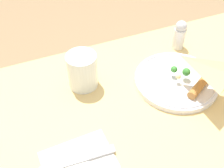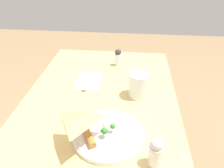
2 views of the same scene
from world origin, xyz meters
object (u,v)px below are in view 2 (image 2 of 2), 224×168
Objects in this scene: dining_table at (98,130)px; salt_shaker at (155,152)px; milk_glass at (138,86)px; plate_pizza at (108,133)px; napkin_folded at (89,81)px; butter_knife at (88,81)px; pepper_shaker at (118,57)px.

salt_shaker reaches higher than dining_table.
salt_shaker is (-0.35, -0.05, 0.00)m from milk_glass.
salt_shaker is (-0.09, -0.15, 0.04)m from plate_pizza.
plate_pizza is at bearing -158.76° from napkin_folded.
butter_knife reaches higher than dining_table.
dining_table is at bearing 172.40° from pepper_shaker.
napkin_folded is at bearing 21.24° from plate_pizza.
napkin_folded is (0.09, 0.23, -0.05)m from milk_glass.
butter_knife is 0.24m from pepper_shaker.
dining_table is 12.28× the size of pepper_shaker.
napkin_folded is at bearing 20.80° from dining_table.
milk_glass is 1.06× the size of salt_shaker.
milk_glass is at bearing -56.57° from dining_table.
butter_knife is (-0.01, 0.00, 0.00)m from napkin_folded.
pepper_shaker is at bearing 0.89° from plate_pizza.
salt_shaker is at bearing -143.03° from butter_knife.
salt_shaker is at bearing -139.60° from dining_table.
napkin_folded is 0.23m from pepper_shaker.
pepper_shaker reaches higher than butter_knife.
butter_knife reaches higher than napkin_folded.
milk_glass reaches higher than dining_table.
salt_shaker reaches higher than plate_pizza.
dining_table is at bearing -159.20° from napkin_folded.
dining_table is 0.24m from butter_knife.
butter_knife is at bearing 147.31° from pepper_shaker.
plate_pizza reaches higher than dining_table.
pepper_shaker reaches higher than plate_pizza.
plate_pizza is 1.47× the size of napkin_folded.
pepper_shaker is at bearing 13.97° from salt_shaker.
dining_table is 6.78× the size of napkin_folded.
milk_glass is 0.30m from pepper_shaker.
milk_glass reaches higher than pepper_shaker.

